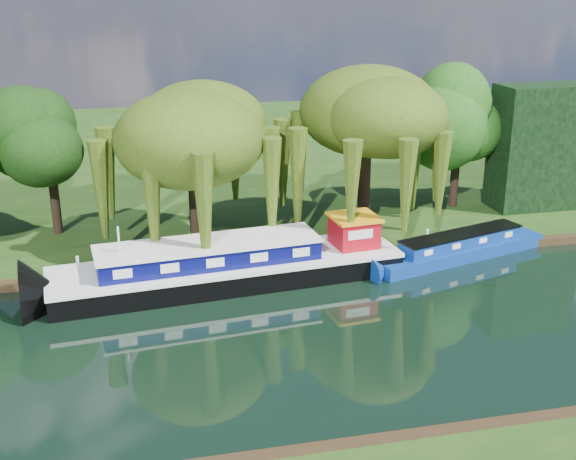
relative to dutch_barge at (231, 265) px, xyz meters
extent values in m
plane|color=black|center=(2.37, -6.73, -0.93)|extent=(120.00, 120.00, 0.00)
cube|color=#15350E|center=(2.37, 27.27, -0.71)|extent=(120.00, 52.00, 0.45)
cube|color=black|center=(-0.15, -0.02, -0.49)|extent=(18.08, 5.73, 1.18)
cube|color=silver|center=(-0.15, -0.02, 0.20)|extent=(18.19, 5.81, 0.22)
cube|color=#070A49|center=(-1.14, -0.12, 0.79)|extent=(11.25, 3.94, 0.94)
cube|color=silver|center=(-1.14, -0.12, 1.32)|extent=(11.47, 4.16, 0.12)
cube|color=maroon|center=(6.72, 0.68, 1.06)|extent=(2.38, 2.38, 1.48)
cube|color=orange|center=(6.72, 0.68, 1.88)|extent=(2.65, 2.65, 0.16)
cylinder|color=silver|center=(-5.46, -0.55, 1.50)|extent=(0.10, 0.10, 2.37)
cube|color=navy|center=(12.92, 0.57, -0.63)|extent=(11.08, 4.92, 0.83)
cube|color=navy|center=(12.92, 0.57, 0.13)|extent=(7.78, 3.53, 0.69)
cube|color=black|center=(12.92, 0.57, 0.52)|extent=(7.90, 3.65, 0.09)
cube|color=silver|center=(10.35, -0.93, 0.16)|extent=(0.54, 0.20, 0.29)
cube|color=silver|center=(12.20, -0.38, 0.16)|extent=(0.54, 0.20, 0.29)
cube|color=silver|center=(14.05, 0.17, 0.16)|extent=(0.54, 0.20, 0.29)
cube|color=silver|center=(15.89, 0.73, 0.16)|extent=(0.54, 0.20, 0.29)
imported|color=maroon|center=(-7.88, 0.20, -0.93)|extent=(2.89, 2.19, 0.56)
cylinder|color=black|center=(-1.30, 4.44, 2.10)|extent=(0.67, 0.67, 5.17)
ellipsoid|color=#2E440E|center=(-1.30, 4.44, 5.84)|extent=(7.22, 7.22, 4.67)
cylinder|color=black|center=(8.46, 4.34, 2.16)|extent=(0.75, 0.75, 5.30)
ellipsoid|color=#2E440E|center=(8.46, 4.34, 5.99)|extent=(7.23, 7.23, 4.67)
cylinder|color=black|center=(-9.12, 8.64, 2.55)|extent=(0.51, 0.51, 6.08)
ellipsoid|color=black|center=(-9.12, 8.64, 5.04)|extent=(4.86, 4.86, 4.86)
cylinder|color=black|center=(16.15, 8.52, 2.59)|extent=(0.63, 0.63, 6.15)
ellipsoid|color=#134411|center=(16.15, 8.52, 5.11)|extent=(4.92, 4.92, 4.92)
cube|color=black|center=(21.37, 7.27, 3.52)|extent=(6.00, 3.00, 8.00)
cylinder|color=silver|center=(2.87, 3.77, 0.62)|extent=(0.10, 0.10, 2.20)
sphere|color=white|center=(2.87, 3.77, 1.90)|extent=(0.36, 0.36, 0.36)
cylinder|color=silver|center=(-7.63, 1.67, 0.02)|extent=(0.16, 0.16, 1.00)
cylinder|color=silver|center=(-1.63, 1.67, 0.02)|extent=(0.16, 0.16, 1.00)
cylinder|color=silver|center=(5.37, 1.67, 0.02)|extent=(0.16, 0.16, 1.00)
cylinder|color=silver|center=(11.37, 1.67, 0.02)|extent=(0.16, 0.16, 1.00)
camera|label=1|loc=(-4.69, -33.89, 13.79)|focal=45.00mm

